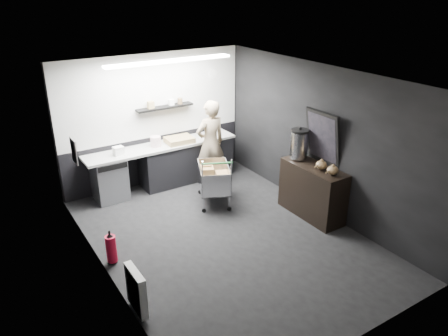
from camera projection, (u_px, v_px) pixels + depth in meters
floor at (226, 237)px, 7.36m from camera, size 5.50×5.50×0.00m
ceiling at (226, 78)px, 6.29m from camera, size 5.50×5.50×0.00m
wall_back at (154, 120)px, 8.95m from camera, size 5.50×0.00×5.50m
wall_front at (364, 247)px, 4.69m from camera, size 5.50×0.00×5.50m
wall_left at (101, 195)px, 5.84m from camera, size 0.00×5.50×5.50m
wall_right at (320, 140)px, 7.81m from camera, size 0.00×5.50×5.50m
kitchen_wall_panel at (153, 96)px, 8.74m from camera, size 3.95×0.02×1.70m
dado_panel at (157, 158)px, 9.28m from camera, size 3.95×0.02×1.00m
floating_shelf at (165, 107)px, 8.84m from camera, size 1.20×0.22×0.04m
wall_clock at (213, 74)px, 9.30m from camera, size 0.20×0.03×0.20m
poster at (74, 151)px, 6.78m from camera, size 0.02×0.30×0.40m
poster_red_band at (74, 147)px, 6.75m from camera, size 0.02×0.22×0.10m
radiator at (136, 290)px, 5.57m from camera, size 0.10×0.50×0.60m
ceiling_strip at (170, 61)px, 7.73m from camera, size 2.40×0.20×0.04m
prep_counter at (169, 164)px, 9.12m from camera, size 3.20×0.61×0.90m
person at (210, 143)px, 8.96m from camera, size 0.68×0.46×1.81m
shopping_cart at (214, 179)px, 8.34m from camera, size 0.91×1.16×1.03m
sideboard at (312, 184)px, 7.86m from camera, size 0.55×1.29×1.94m
fire_extinguisher at (111, 248)px, 6.61m from camera, size 0.16×0.16×0.54m
cardboard_box at (179, 140)px, 9.00m from camera, size 0.57×0.45×0.11m
pink_tub at (156, 141)px, 8.77m from camera, size 0.21×0.21×0.21m
white_container at (118, 151)px, 8.35m from camera, size 0.20×0.17×0.17m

